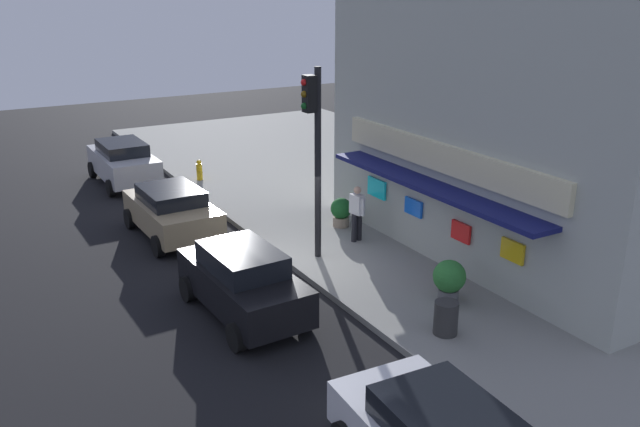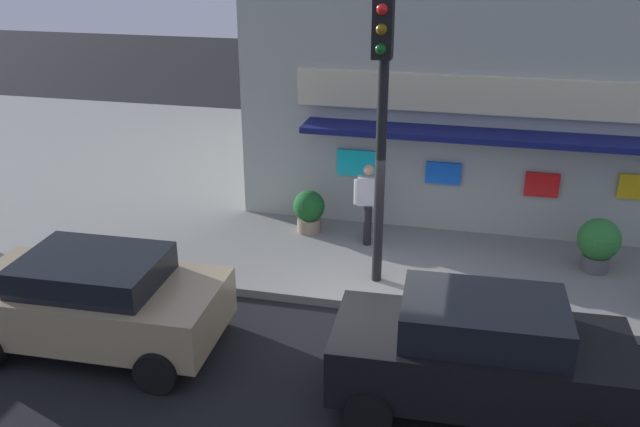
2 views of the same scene
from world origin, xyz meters
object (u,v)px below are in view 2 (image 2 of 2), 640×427
Objects in this scene: potted_plant_by_doorway at (599,242)px; potted_plant_by_window at (309,210)px; traffic_light at (382,102)px; pedestrian at (368,201)px; parked_car_tan at (96,299)px; parked_car_black at (480,354)px.

potted_plant_by_window is (-5.71, 0.50, -0.08)m from potted_plant_by_doorway.
traffic_light reaches higher than potted_plant_by_doorway.
potted_plant_by_doorway is at bearing -5.04° from potted_plant_by_window.
pedestrian is 0.42× the size of parked_car_tan.
potted_plant_by_doorway is 5.74m from potted_plant_by_window.
potted_plant_by_doorway is 0.26× the size of parked_car_black.
potted_plant_by_window is at bearing 168.56° from pedestrian.
parked_car_tan is (-3.97, -2.77, -2.70)m from traffic_light.
traffic_light reaches higher than parked_car_tan.
parked_car_tan is (-5.85, 0.20, -0.05)m from parked_car_black.
potted_plant_by_doorway is at bearing 64.62° from parked_car_black.
parked_car_tan is (-2.23, -4.71, 0.16)m from potted_plant_by_window.
pedestrian is 1.83× the size of potted_plant_by_window.
parked_car_black is 1.01× the size of parked_car_tan.
potted_plant_by_window is at bearing 64.69° from parked_car_tan.
potted_plant_by_window is 6.11m from parked_car_black.
pedestrian reaches higher than parked_car_tan.
traffic_light is 5.55m from parked_car_tan.
parked_car_black is 5.85m from parked_car_tan.
potted_plant_by_doorway is 1.13× the size of potted_plant_by_window.
parked_car_black reaches higher than potted_plant_by_window.
pedestrian is at bearing -11.44° from potted_plant_by_window.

